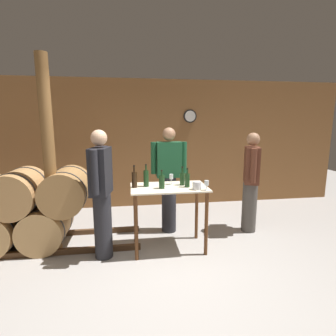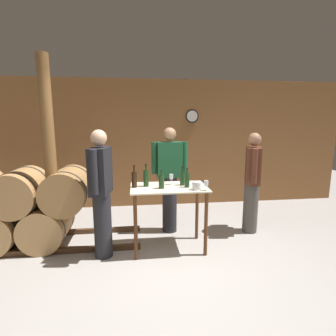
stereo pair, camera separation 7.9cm
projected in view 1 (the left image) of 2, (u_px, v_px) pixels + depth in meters
ground_plane at (178, 282)px, 3.05m from camera, size 14.00×14.00×0.00m
back_wall at (154, 144)px, 5.62m from camera, size 8.40×0.08×2.70m
barrel_rack at (9, 211)px, 3.78m from camera, size 4.06×0.80×1.17m
tasting_table at (169, 200)px, 3.73m from camera, size 1.08×0.65×0.93m
wooden_post at (49, 159)px, 3.51m from camera, size 0.16×0.16×2.70m
wine_bottle_far_left at (134, 179)px, 3.63m from camera, size 0.07×0.07×0.32m
wine_bottle_left at (146, 178)px, 3.69m from camera, size 0.07×0.07×0.32m
wine_bottle_center at (162, 181)px, 3.58m from camera, size 0.08×0.08×0.26m
wine_bottle_right at (182, 178)px, 3.78m from camera, size 0.07×0.07×0.27m
wine_bottle_far_right at (187, 180)px, 3.66m from camera, size 0.07×0.07×0.27m
wine_glass_near_left at (171, 177)px, 3.81m from camera, size 0.06×0.06×0.15m
wine_glass_near_center at (207, 183)px, 3.49m from camera, size 0.06×0.06×0.14m
ice_bucket at (197, 186)px, 3.53m from camera, size 0.11×0.11×0.11m
person_host at (101, 192)px, 3.46m from camera, size 0.29×0.58×1.74m
person_visitor_with_scarf at (169, 178)px, 4.31m from camera, size 0.59×0.24×1.74m
person_visitor_bearded at (251, 180)px, 4.32m from camera, size 0.34×0.56×1.66m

